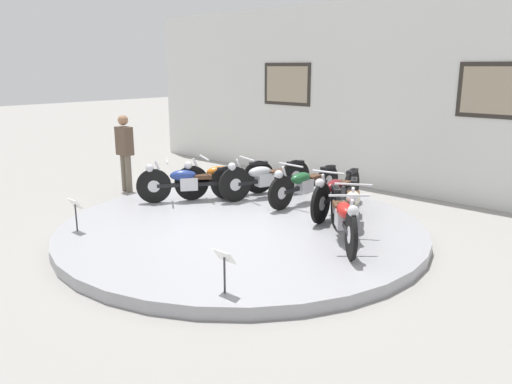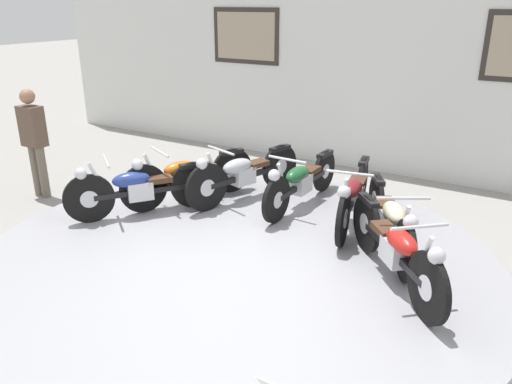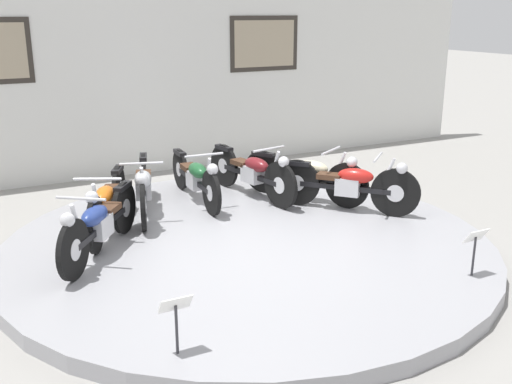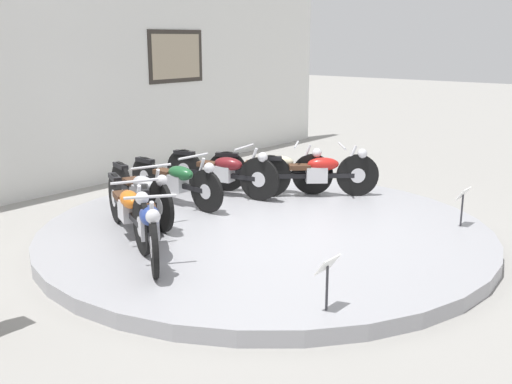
{
  "view_description": "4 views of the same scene",
  "coord_description": "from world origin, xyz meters",
  "px_view_note": "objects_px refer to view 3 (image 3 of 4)",
  "views": [
    {
      "loc": [
        5.26,
        -5.52,
        2.61
      ],
      "look_at": [
        0.13,
        0.19,
        0.67
      ],
      "focal_mm": 35.0,
      "sensor_mm": 36.0,
      "label": 1
    },
    {
      "loc": [
        2.71,
        -4.09,
        2.8
      ],
      "look_at": [
        0.05,
        0.37,
        0.8
      ],
      "focal_mm": 35.0,
      "sensor_mm": 36.0,
      "label": 2
    },
    {
      "loc": [
        -2.96,
        -5.98,
        2.79
      ],
      "look_at": [
        0.15,
        0.08,
        0.71
      ],
      "focal_mm": 42.0,
      "sensor_mm": 36.0,
      "label": 3
    },
    {
      "loc": [
        -5.82,
        -4.6,
        2.53
      ],
      "look_at": [
        -0.16,
        0.02,
        0.65
      ],
      "focal_mm": 42.0,
      "sensor_mm": 36.0,
      "label": 4
    }
  ],
  "objects_px": {
    "motorcycle_green": "(196,176)",
    "motorcycle_blue": "(99,222)",
    "info_placard_front_centre": "(475,242)",
    "motorcycle_orange": "(107,202)",
    "info_placard_front_left": "(176,312)",
    "motorcycle_silver": "(143,185)",
    "motorcycle_maroon": "(252,171)",
    "motorcycle_red": "(348,183)",
    "motorcycle_cream": "(306,174)"
  },
  "relations": [
    {
      "from": "motorcycle_silver",
      "to": "info_placard_front_left",
      "type": "xyz_separation_m",
      "value": [
        -0.79,
        -3.44,
        -0.02
      ]
    },
    {
      "from": "motorcycle_blue",
      "to": "motorcycle_orange",
      "type": "height_order",
      "value": "motorcycle_orange"
    },
    {
      "from": "motorcycle_green",
      "to": "info_placard_front_centre",
      "type": "xyz_separation_m",
      "value": [
        1.6,
        -3.61,
        -0.0
      ]
    },
    {
      "from": "motorcycle_cream",
      "to": "info_placard_front_centre",
      "type": "height_order",
      "value": "motorcycle_cream"
    },
    {
      "from": "info_placard_front_centre",
      "to": "motorcycle_cream",
      "type": "bearing_deg",
      "value": 93.56
    },
    {
      "from": "motorcycle_silver",
      "to": "info_placard_front_left",
      "type": "bearing_deg",
      "value": -102.94
    },
    {
      "from": "motorcycle_green",
      "to": "motorcycle_maroon",
      "type": "height_order",
      "value": "motorcycle_maroon"
    },
    {
      "from": "motorcycle_blue",
      "to": "motorcycle_green",
      "type": "xyz_separation_m",
      "value": [
        1.66,
        1.32,
        -0.01
      ]
    },
    {
      "from": "motorcycle_orange",
      "to": "motorcycle_red",
      "type": "height_order",
      "value": "motorcycle_orange"
    },
    {
      "from": "motorcycle_green",
      "to": "motorcycle_cream",
      "type": "relative_size",
      "value": 1.12
    },
    {
      "from": "motorcycle_silver",
      "to": "motorcycle_red",
      "type": "height_order",
      "value": "motorcycle_silver"
    },
    {
      "from": "motorcycle_silver",
      "to": "motorcycle_green",
      "type": "xyz_separation_m",
      "value": [
        0.81,
        0.17,
        -0.02
      ]
    },
    {
      "from": "motorcycle_green",
      "to": "motorcycle_red",
      "type": "distance_m",
      "value": 2.13
    },
    {
      "from": "motorcycle_cream",
      "to": "motorcycle_red",
      "type": "height_order",
      "value": "motorcycle_red"
    },
    {
      "from": "motorcycle_orange",
      "to": "info_placard_front_left",
      "type": "bearing_deg",
      "value": -93.63
    },
    {
      "from": "motorcycle_green",
      "to": "motorcycle_maroon",
      "type": "xyz_separation_m",
      "value": [
        0.81,
        -0.17,
        0.02
      ]
    },
    {
      "from": "motorcycle_green",
      "to": "motorcycle_cream",
      "type": "xyz_separation_m",
      "value": [
        1.42,
        -0.65,
        0.01
      ]
    },
    {
      "from": "info_placard_front_centre",
      "to": "motorcycle_blue",
      "type": "bearing_deg",
      "value": 145.01
    },
    {
      "from": "motorcycle_red",
      "to": "motorcycle_green",
      "type": "bearing_deg",
      "value": 141.68
    },
    {
      "from": "motorcycle_red",
      "to": "info_placard_front_centre",
      "type": "xyz_separation_m",
      "value": [
        -0.07,
        -2.29,
        -0.02
      ]
    },
    {
      "from": "motorcycle_cream",
      "to": "info_placard_front_left",
      "type": "xyz_separation_m",
      "value": [
        -3.02,
        -2.96,
        -0.02
      ]
    },
    {
      "from": "motorcycle_cream",
      "to": "motorcycle_red",
      "type": "relative_size",
      "value": 1.14
    },
    {
      "from": "motorcycle_silver",
      "to": "motorcycle_red",
      "type": "distance_m",
      "value": 2.73
    },
    {
      "from": "motorcycle_orange",
      "to": "info_placard_front_centre",
      "type": "xyz_separation_m",
      "value": [
        3.02,
        -2.96,
        -0.02
      ]
    },
    {
      "from": "motorcycle_red",
      "to": "info_placard_front_left",
      "type": "height_order",
      "value": "motorcycle_red"
    },
    {
      "from": "motorcycle_orange",
      "to": "motorcycle_silver",
      "type": "distance_m",
      "value": 0.77
    },
    {
      "from": "motorcycle_green",
      "to": "motorcycle_maroon",
      "type": "relative_size",
      "value": 0.99
    },
    {
      "from": "motorcycle_silver",
      "to": "motorcycle_red",
      "type": "bearing_deg",
      "value": -24.84
    },
    {
      "from": "motorcycle_blue",
      "to": "motorcycle_orange",
      "type": "distance_m",
      "value": 0.71
    },
    {
      "from": "motorcycle_orange",
      "to": "motorcycle_silver",
      "type": "xyz_separation_m",
      "value": [
        0.6,
        0.48,
        0.0
      ]
    },
    {
      "from": "motorcycle_orange",
      "to": "info_placard_front_left",
      "type": "distance_m",
      "value": 2.96
    },
    {
      "from": "motorcycle_silver",
      "to": "info_placard_front_centre",
      "type": "distance_m",
      "value": 4.2
    },
    {
      "from": "motorcycle_maroon",
      "to": "info_placard_front_centre",
      "type": "height_order",
      "value": "motorcycle_maroon"
    },
    {
      "from": "motorcycle_cream",
      "to": "info_placard_front_left",
      "type": "relative_size",
      "value": 3.41
    },
    {
      "from": "motorcycle_red",
      "to": "motorcycle_blue",
      "type": "bearing_deg",
      "value": -179.95
    },
    {
      "from": "motorcycle_blue",
      "to": "motorcycle_cream",
      "type": "xyz_separation_m",
      "value": [
        3.08,
        0.67,
        0.0
      ]
    },
    {
      "from": "motorcycle_red",
      "to": "info_placard_front_centre",
      "type": "distance_m",
      "value": 2.29
    },
    {
      "from": "motorcycle_maroon",
      "to": "info_placard_front_centre",
      "type": "relative_size",
      "value": 3.87
    },
    {
      "from": "motorcycle_cream",
      "to": "motorcycle_green",
      "type": "bearing_deg",
      "value": 155.26
    },
    {
      "from": "motorcycle_silver",
      "to": "motorcycle_green",
      "type": "height_order",
      "value": "motorcycle_silver"
    },
    {
      "from": "motorcycle_green",
      "to": "motorcycle_blue",
      "type": "bearing_deg",
      "value": -141.52
    },
    {
      "from": "motorcycle_blue",
      "to": "motorcycle_maroon",
      "type": "distance_m",
      "value": 2.73
    },
    {
      "from": "info_placard_front_centre",
      "to": "motorcycle_green",
      "type": "bearing_deg",
      "value": 113.96
    },
    {
      "from": "motorcycle_green",
      "to": "motorcycle_silver",
      "type": "bearing_deg",
      "value": -168.03
    },
    {
      "from": "motorcycle_orange",
      "to": "motorcycle_red",
      "type": "bearing_deg",
      "value": -12.17
    },
    {
      "from": "info_placard_front_left",
      "to": "motorcycle_red",
      "type": "bearing_deg",
      "value": 35.01
    },
    {
      "from": "info_placard_front_left",
      "to": "motorcycle_silver",
      "type": "bearing_deg",
      "value": 77.06
    },
    {
      "from": "motorcycle_red",
      "to": "info_placard_front_centre",
      "type": "height_order",
      "value": "motorcycle_red"
    },
    {
      "from": "motorcycle_red",
      "to": "motorcycle_orange",
      "type": "bearing_deg",
      "value": 167.83
    },
    {
      "from": "motorcycle_orange",
      "to": "motorcycle_silver",
      "type": "height_order",
      "value": "motorcycle_silver"
    }
  ]
}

